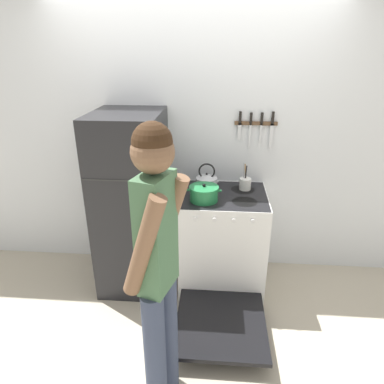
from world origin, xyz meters
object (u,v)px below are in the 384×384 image
object	(u,v)px
refrigerator	(132,203)
person	(158,264)
utensil_jar	(245,183)
stove_range	(222,242)
tea_kettle	(207,181)
dutch_oven_pot	(204,193)

from	to	relation	value
refrigerator	person	xyz separation A→B (m)	(0.45, -1.21, 0.22)
refrigerator	utensil_jar	world-z (taller)	refrigerator
stove_range	person	size ratio (longest dim) A/B	0.78
refrigerator	stove_range	xyz separation A→B (m)	(0.82, -0.02, -0.36)
tea_kettle	utensil_jar	size ratio (longest dim) A/B	0.97
refrigerator	utensil_jar	distance (m)	1.03
tea_kettle	person	size ratio (longest dim) A/B	0.13
dutch_oven_pot	utensil_jar	distance (m)	0.45
dutch_oven_pot	tea_kettle	distance (m)	0.27
tea_kettle	person	distance (m)	1.38
person	refrigerator	bearing A→B (deg)	37.15
tea_kettle	person	bearing A→B (deg)	-98.79
stove_range	tea_kettle	size ratio (longest dim) A/B	5.76
utensil_jar	person	world-z (taller)	person
refrigerator	person	world-z (taller)	person
person	tea_kettle	bearing A→B (deg)	7.86
tea_kettle	person	world-z (taller)	person
stove_range	utensil_jar	bearing A→B (deg)	43.47
tea_kettle	dutch_oven_pot	bearing A→B (deg)	-92.86
utensil_jar	dutch_oven_pot	bearing A→B (deg)	-142.70
dutch_oven_pot	utensil_jar	xyz separation A→B (m)	(0.36, 0.27, -0.01)
utensil_jar	refrigerator	bearing A→B (deg)	-170.79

